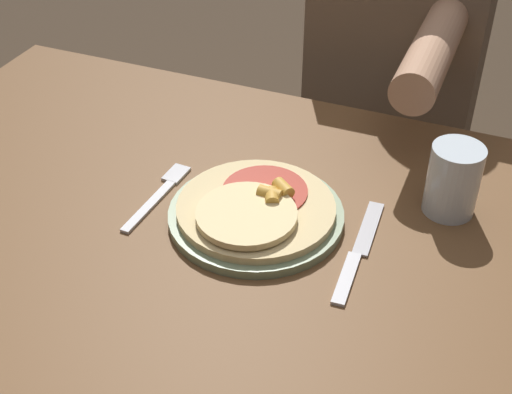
# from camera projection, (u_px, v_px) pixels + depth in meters

# --- Properties ---
(dining_table) EXTENTS (1.25, 0.79, 0.76)m
(dining_table) POSITION_uv_depth(u_px,v_px,m) (237.00, 288.00, 1.08)
(dining_table) COLOR brown
(dining_table) RESTS_ON ground_plane
(plate) EXTENTS (0.25, 0.25, 0.01)m
(plate) POSITION_uv_depth(u_px,v_px,m) (256.00, 215.00, 1.02)
(plate) COLOR gray
(plate) RESTS_ON dining_table
(pizza) EXTENTS (0.23, 0.23, 0.04)m
(pizza) POSITION_uv_depth(u_px,v_px,m) (255.00, 208.00, 1.01)
(pizza) COLOR #E0C689
(pizza) RESTS_ON plate
(fork) EXTENTS (0.03, 0.18, 0.00)m
(fork) POSITION_uv_depth(u_px,v_px,m) (161.00, 192.00, 1.07)
(fork) COLOR silver
(fork) RESTS_ON dining_table
(knife) EXTENTS (0.03, 0.22, 0.00)m
(knife) POSITION_uv_depth(u_px,v_px,m) (358.00, 252.00, 0.97)
(knife) COLOR silver
(knife) RESTS_ON dining_table
(drinking_glass) EXTENTS (0.08, 0.08, 0.11)m
(drinking_glass) POSITION_uv_depth(u_px,v_px,m) (453.00, 180.00, 1.01)
(drinking_glass) COLOR silver
(drinking_glass) RESTS_ON dining_table
(person_diner) EXTENTS (0.33, 0.52, 1.23)m
(person_diner) POSITION_uv_depth(u_px,v_px,m) (396.00, 73.00, 1.47)
(person_diner) COLOR #2D2D38
(person_diner) RESTS_ON ground_plane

